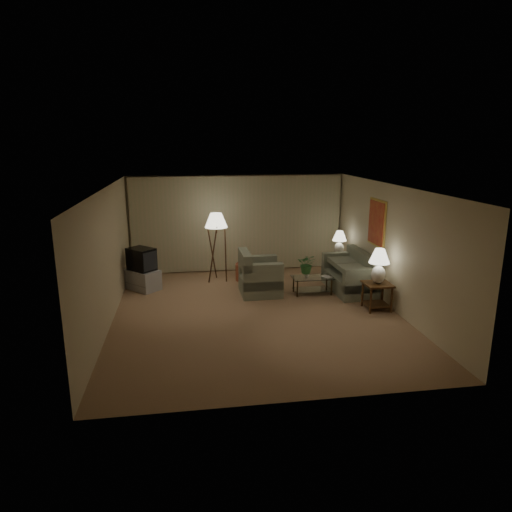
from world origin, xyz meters
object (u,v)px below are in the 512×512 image
at_px(vase, 307,275).
at_px(sofa, 349,275).
at_px(ottoman, 248,272).
at_px(table_lamp_near, 379,263).
at_px(table_lamp_far, 339,241).
at_px(coffee_table, 312,283).
at_px(armchair, 260,277).
at_px(floor_lamp, 217,246).
at_px(tv_cabinet, 143,279).
at_px(side_table_near, 377,291).
at_px(side_table_far, 338,262).
at_px(crt_tv, 141,259).

bearing_deg(vase, sofa, 5.16).
bearing_deg(ottoman, table_lamp_near, -46.15).
height_order(table_lamp_far, ottoman, table_lamp_far).
relative_size(table_lamp_far, coffee_table, 0.67).
relative_size(armchair, floor_lamp, 0.56).
xyz_separation_m(table_lamp_far, tv_cabinet, (-5.20, -0.38, -0.74)).
xyz_separation_m(table_lamp_near, table_lamp_far, (0.00, 2.60, -0.07)).
relative_size(side_table_near, vase, 4.20).
bearing_deg(sofa, table_lamp_far, 172.07).
xyz_separation_m(coffee_table, tv_cabinet, (-4.09, 0.97, -0.02)).
xyz_separation_m(armchair, table_lamp_far, (2.35, 1.16, 0.57)).
distance_m(armchair, floor_lamp, 1.63).
distance_m(sofa, coffee_table, 0.97).
height_order(coffee_table, tv_cabinet, tv_cabinet).
height_order(table_lamp_near, vase, table_lamp_near).
distance_m(armchair, coffee_table, 1.27).
xyz_separation_m(side_table_far, floor_lamp, (-3.31, 0.05, 0.55)).
relative_size(side_table_near, floor_lamp, 0.33).
distance_m(sofa, ottoman, 2.67).
height_order(side_table_far, coffee_table, side_table_far).
relative_size(coffee_table, ottoman, 1.49).
height_order(floor_lamp, ottoman, floor_lamp).
relative_size(side_table_far, table_lamp_near, 0.78).
bearing_deg(table_lamp_near, coffee_table, 131.52).
bearing_deg(side_table_far, side_table_near, -90.00).
bearing_deg(table_lamp_near, armchair, 148.48).
distance_m(armchair, crt_tv, 2.97).
distance_m(side_table_far, crt_tv, 5.23).
height_order(table_lamp_far, crt_tv, table_lamp_far).
bearing_deg(vase, side_table_far, 47.05).
bearing_deg(floor_lamp, ottoman, -3.42).
height_order(crt_tv, vase, crt_tv).
bearing_deg(vase, table_lamp_near, -44.84).
relative_size(table_lamp_far, ottoman, 1.00).
xyz_separation_m(sofa, table_lamp_near, (0.15, -1.35, 0.67)).
bearing_deg(floor_lamp, side_table_near, -38.68).
xyz_separation_m(side_table_far, coffee_table, (-1.11, -1.35, -0.13)).
bearing_deg(tv_cabinet, ottoman, 53.30).
bearing_deg(crt_tv, vase, 31.39).
bearing_deg(vase, armchair, 169.97).
relative_size(armchair, vase, 7.08).
distance_m(table_lamp_near, table_lamp_far, 2.60).
xyz_separation_m(sofa, ottoman, (-2.35, 1.25, -0.17)).
xyz_separation_m(armchair, side_table_far, (2.35, 1.16, -0.02)).
relative_size(coffee_table, crt_tv, 1.26).
height_order(side_table_far, table_lamp_near, table_lamp_near).
height_order(tv_cabinet, crt_tv, crt_tv).
bearing_deg(table_lamp_far, tv_cabinet, -175.86).
distance_m(armchair, table_lamp_far, 2.68).
xyz_separation_m(floor_lamp, ottoman, (0.81, -0.05, -0.73)).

